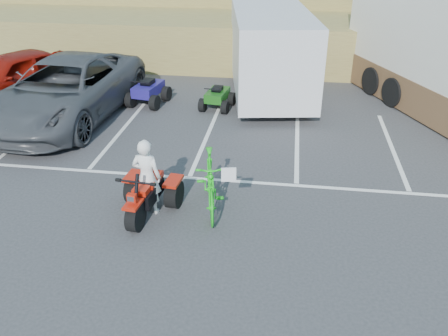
# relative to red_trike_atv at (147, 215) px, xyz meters

# --- Properties ---
(ground) EXTENTS (100.00, 100.00, 0.00)m
(ground) POSITION_rel_red_trike_atv_xyz_m (0.58, -0.62, 0.00)
(ground) COLOR #333335
(ground) RESTS_ON ground
(parking_stripes) EXTENTS (28.00, 5.16, 0.01)m
(parking_stripes) POSITION_rel_red_trike_atv_xyz_m (1.44, 3.44, 0.00)
(parking_stripes) COLOR white
(parking_stripes) RESTS_ON ground
(grass_embankment) EXTENTS (40.00, 8.50, 3.10)m
(grass_embankment) POSITION_rel_red_trike_atv_xyz_m (0.58, 14.86, 1.42)
(grass_embankment) COLOR olive
(grass_embankment) RESTS_ON ground
(red_trike_atv) EXTENTS (1.44, 1.82, 1.11)m
(red_trike_atv) POSITION_rel_red_trike_atv_xyz_m (0.00, 0.00, 0.00)
(red_trike_atv) COLOR #B41A0A
(red_trike_atv) RESTS_ON ground
(rider) EXTENTS (0.68, 0.48, 1.76)m
(rider) POSITION_rel_red_trike_atv_xyz_m (0.01, 0.15, 0.88)
(rider) COLOR white
(rider) RESTS_ON ground
(green_dirt_bike) EXTENTS (1.06, 2.29, 1.33)m
(green_dirt_bike) POSITION_rel_red_trike_atv_xyz_m (1.35, 0.47, 0.66)
(green_dirt_bike) COLOR #14BF19
(green_dirt_bike) RESTS_ON ground
(grey_pickup) EXTENTS (3.63, 7.07, 1.91)m
(grey_pickup) POSITION_rel_red_trike_atv_xyz_m (-4.17, 5.29, 0.95)
(grey_pickup) COLOR #424549
(grey_pickup) RESTS_ON ground
(red_car) EXTENTS (4.22, 5.40, 1.72)m
(red_car) POSITION_rel_red_trike_atv_xyz_m (-6.82, 6.71, 0.86)
(red_car) COLOR maroon
(red_car) RESTS_ON ground
(cargo_trailer) EXTENTS (3.58, 6.77, 3.00)m
(cargo_trailer) POSITION_rel_red_trike_atv_xyz_m (2.18, 8.60, 1.63)
(cargo_trailer) COLOR silver
(cargo_trailer) RESTS_ON ground
(quad_atv_blue) EXTENTS (1.36, 1.67, 0.98)m
(quad_atv_blue) POSITION_rel_red_trike_atv_xyz_m (-1.94, 6.90, 0.00)
(quad_atv_blue) COLOR navy
(quad_atv_blue) RESTS_ON ground
(quad_atv_green) EXTENTS (1.15, 1.44, 0.86)m
(quad_atv_green) POSITION_rel_red_trike_atv_xyz_m (0.52, 6.82, 0.00)
(quad_atv_green) COLOR #165212
(quad_atv_green) RESTS_ON ground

